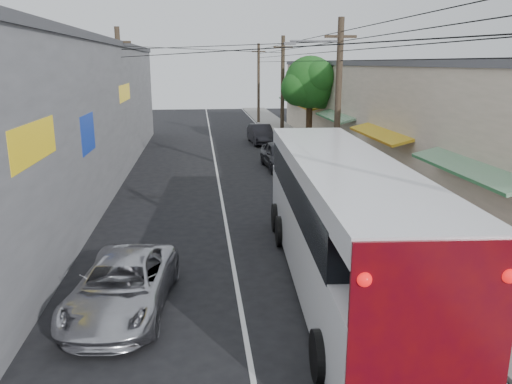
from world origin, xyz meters
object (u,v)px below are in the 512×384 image
pedestrian_near (360,193)px  pedestrian_far (380,173)px  jeepney (123,286)px  coach_bus (339,219)px  parked_suv (322,180)px  parked_car_far (261,134)px  parked_car_mid (281,155)px

pedestrian_near → pedestrian_far: 4.33m
jeepney → pedestrian_far: pedestrian_far is taller
coach_bus → pedestrian_near: 6.47m
parked_suv → pedestrian_near: bearing=-77.1°
parked_suv → pedestrian_near: size_ratio=3.36×
parked_suv → pedestrian_far: size_ratio=3.64×
parked_suv → pedestrian_far: (3.00, 0.73, 0.07)m
coach_bus → pedestrian_near: size_ratio=6.92×
pedestrian_far → pedestrian_near: bearing=71.1°
parked_suv → pedestrian_far: 3.09m
parked_suv → jeepney: bearing=-129.3°
coach_bus → parked_suv: bearing=82.3°
coach_bus → parked_suv: (1.72, 8.89, -0.99)m
jeepney → parked_suv: bearing=58.7°
coach_bus → pedestrian_far: bearing=67.1°
parked_car_far → jeepney: bearing=-108.0°
jeepney → pedestrian_far: 15.01m
parked_suv → parked_car_mid: (-0.80, 7.00, -0.11)m
jeepney → parked_car_far: parked_car_far is taller
parked_car_far → pedestrian_near: bearing=-89.0°
coach_bus → parked_suv: size_ratio=2.06×
parked_car_far → pedestrian_far: bearing=-80.2°
parked_car_mid → pedestrian_far: bearing=-62.4°
parked_suv → parked_car_mid: parked_suv is taller
parked_suv → pedestrian_far: bearing=11.6°
parked_car_mid → pedestrian_far: (3.80, -6.27, 0.18)m
jeepney → parked_car_mid: 18.24m
parked_suv → parked_car_mid: 7.05m
coach_bus → parked_car_mid: 15.96m
pedestrian_near → coach_bus: bearing=66.0°
pedestrian_near → pedestrian_far: size_ratio=1.08×
parked_car_mid → coach_bus: bearing=-96.9°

